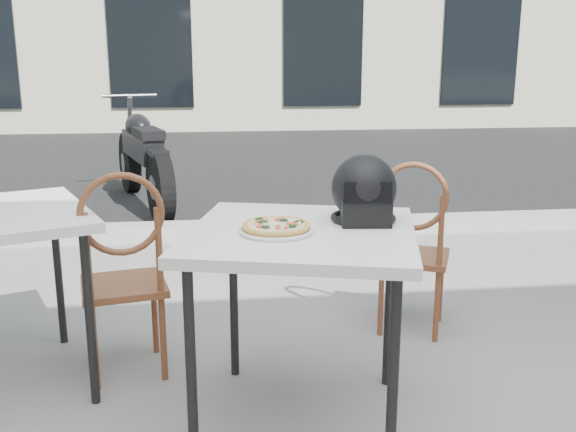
{
  "coord_description": "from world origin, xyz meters",
  "views": [
    {
      "loc": [
        -0.61,
        -2.1,
        1.41
      ],
      "look_at": [
        -0.33,
        0.21,
        0.85
      ],
      "focal_mm": 40.0,
      "sensor_mm": 36.0,
      "label": 1
    }
  ],
  "objects": [
    {
      "name": "plate",
      "position": [
        -0.38,
        0.16,
        0.8
      ],
      "size": [
        0.35,
        0.35,
        0.02
      ],
      "rotation": [
        0.0,
        0.0,
        -0.31
      ],
      "color": "silver",
      "rests_on": "cafe_table_main"
    },
    {
      "name": "curb",
      "position": [
        0.0,
        3.0,
        0.06
      ],
      "size": [
        30.0,
        0.25,
        0.12
      ],
      "primitive_type": "cube",
      "color": "#A3A198",
      "rests_on": "ground"
    },
    {
      "name": "street_asphalt",
      "position": [
        0.0,
        7.0,
        0.0
      ],
      "size": [
        30.0,
        8.0,
        0.0
      ],
      "primitive_type": "cube",
      "color": "black",
      "rests_on": "ground"
    },
    {
      "name": "motorcycle",
      "position": [
        -1.27,
        4.29,
        0.47
      ],
      "size": [
        0.8,
        2.1,
        1.07
      ],
      "rotation": [
        0.0,
        0.0,
        0.29
      ],
      "color": "black",
      "rests_on": "street_asphalt"
    },
    {
      "name": "cafe_chair_side",
      "position": [
        -1.0,
        0.65,
        0.54
      ],
      "size": [
        0.44,
        0.44,
        0.97
      ],
      "rotation": [
        0.0,
        0.0,
        3.35
      ],
      "color": "brown",
      "rests_on": "ground"
    },
    {
      "name": "pizza",
      "position": [
        -0.38,
        0.16,
        0.82
      ],
      "size": [
        0.32,
        0.32,
        0.03
      ],
      "rotation": [
        0.0,
        0.0,
        -0.3
      ],
      "color": "#E3AE53",
      "rests_on": "plate"
    },
    {
      "name": "helmet",
      "position": [
        -0.02,
        0.29,
        0.91
      ],
      "size": [
        0.28,
        0.29,
        0.26
      ],
      "rotation": [
        0.0,
        0.0,
        -0.11
      ],
      "color": "black",
      "rests_on": "cafe_table_main"
    },
    {
      "name": "cafe_table_main",
      "position": [
        -0.28,
        0.2,
        0.72
      ],
      "size": [
        1.02,
        1.02,
        0.8
      ],
      "rotation": [
        0.0,
        0.0,
        -0.25
      ],
      "color": "white",
      "rests_on": "ground"
    },
    {
      "name": "cafe_chair_main",
      "position": [
        0.41,
        0.97,
        0.52
      ],
      "size": [
        0.47,
        0.47,
        0.93
      ],
      "rotation": [
        0.0,
        0.0,
        2.73
      ],
      "color": "brown",
      "rests_on": "ground"
    }
  ]
}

